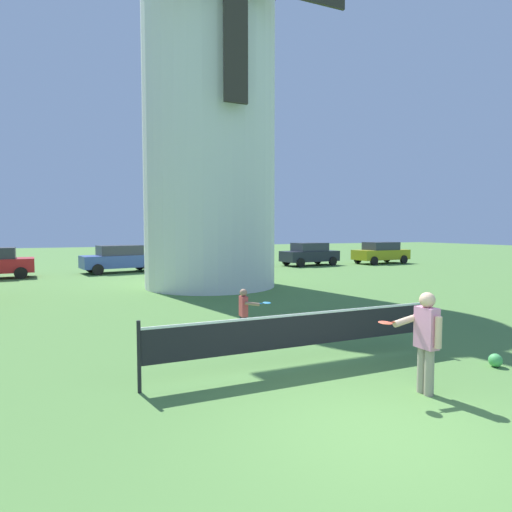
% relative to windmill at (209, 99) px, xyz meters
% --- Properties ---
extents(ground_plane, '(120.00, 120.00, 0.00)m').
position_rel_windmill_xyz_m(ground_plane, '(-2.06, -13.54, -8.02)').
color(ground_plane, '#517F3D').
extents(windmill, '(9.14, 6.34, 16.11)m').
position_rel_windmill_xyz_m(windmill, '(0.00, 0.00, 0.00)').
color(windmill, white).
rests_on(windmill, ground_plane).
extents(tennis_net, '(5.62, 0.06, 1.10)m').
position_rel_windmill_xyz_m(tennis_net, '(-1.79, -11.13, -7.33)').
color(tennis_net, black).
rests_on(tennis_net, ground_plane).
extents(player_near, '(0.82, 0.58, 1.53)m').
position_rel_windmill_xyz_m(player_near, '(-0.66, -12.87, -7.15)').
color(player_near, '#9E937F').
rests_on(player_near, ground_plane).
extents(player_far, '(0.68, 0.48, 1.13)m').
position_rel_windmill_xyz_m(player_far, '(-1.94, -8.83, -7.38)').
color(player_far, '#333338').
rests_on(player_far, ground_plane).
extents(stray_ball, '(0.24, 0.24, 0.24)m').
position_rel_windmill_xyz_m(stray_ball, '(1.46, -12.43, -7.90)').
color(stray_ball, '#4CB259').
rests_on(stray_ball, ground_plane).
extents(parked_car_blue, '(4.43, 2.47, 1.56)m').
position_rel_windmill_xyz_m(parked_car_blue, '(-3.04, 7.79, -7.21)').
color(parked_car_blue, '#334C99').
rests_on(parked_car_blue, ground_plane).
extents(parked_car_silver, '(4.06, 2.25, 1.56)m').
position_rel_windmill_xyz_m(parked_car_silver, '(3.48, 6.80, -7.21)').
color(parked_car_silver, silver).
rests_on(parked_car_silver, ground_plane).
extents(parked_car_black, '(4.10, 2.20, 1.56)m').
position_rel_windmill_xyz_m(parked_car_black, '(9.42, 7.50, -7.21)').
color(parked_car_black, '#1E232D').
rests_on(parked_car_black, ground_plane).
extents(parked_car_mustard, '(4.23, 2.07, 1.56)m').
position_rel_windmill_xyz_m(parked_car_mustard, '(15.06, 6.91, -7.21)').
color(parked_car_mustard, '#999919').
rests_on(parked_car_mustard, ground_plane).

